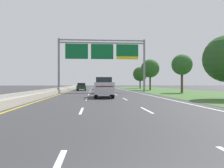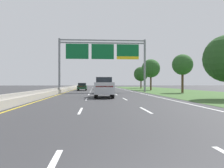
{
  "view_description": "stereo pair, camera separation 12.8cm",
  "coord_description": "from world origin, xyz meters",
  "px_view_note": "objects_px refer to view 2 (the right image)",
  "views": [
    {
      "loc": [
        -1.17,
        -2.31,
        1.55
      ],
      "look_at": [
        0.7,
        20.82,
        1.45
      ],
      "focal_mm": 36.51,
      "sensor_mm": 36.0,
      "label": 1
    },
    {
      "loc": [
        -1.05,
        -2.32,
        1.55
      ],
      "look_at": [
        0.7,
        20.82,
        1.45
      ],
      "focal_mm": 36.51,
      "sensor_mm": 36.0,
      "label": 2
    }
  ],
  "objects_px": {
    "car_blue_centre_lane_sedan": "(102,88)",
    "pickup_truck_silver": "(104,87)",
    "car_grey_centre_lane_sedan": "(99,86)",
    "roadside_tree_distant": "(141,74)",
    "overhead_sign_gantry": "(103,54)",
    "roadside_tree_far": "(151,68)",
    "car_darkgreen_left_lane_sedan": "(82,87)",
    "roadside_tree_mid": "(182,65)"
  },
  "relations": [
    {
      "from": "overhead_sign_gantry",
      "to": "car_darkgreen_left_lane_sedan",
      "type": "xyz_separation_m",
      "value": [
        -3.94,
        8.19,
        -5.69
      ]
    },
    {
      "from": "overhead_sign_gantry",
      "to": "car_darkgreen_left_lane_sedan",
      "type": "relative_size",
      "value": 3.42
    },
    {
      "from": "roadside_tree_mid",
      "to": "roadside_tree_far",
      "type": "bearing_deg",
      "value": 96.91
    },
    {
      "from": "car_blue_centre_lane_sedan",
      "to": "pickup_truck_silver",
      "type": "bearing_deg",
      "value": -179.9
    },
    {
      "from": "roadside_tree_mid",
      "to": "roadside_tree_far",
      "type": "relative_size",
      "value": 0.9
    },
    {
      "from": "roadside_tree_mid",
      "to": "roadside_tree_far",
      "type": "xyz_separation_m",
      "value": [
        -1.65,
        13.61,
        0.29
      ]
    },
    {
      "from": "pickup_truck_silver",
      "to": "roadside_tree_distant",
      "type": "relative_size",
      "value": 0.87
    },
    {
      "from": "overhead_sign_gantry",
      "to": "roadside_tree_distant",
      "type": "xyz_separation_m",
      "value": [
        12.02,
        26.19,
        -2.35
      ]
    },
    {
      "from": "pickup_truck_silver",
      "to": "roadside_tree_mid",
      "type": "xyz_separation_m",
      "value": [
        12.72,
        10.07,
        3.34
      ]
    },
    {
      "from": "overhead_sign_gantry",
      "to": "roadside_tree_distant",
      "type": "height_order",
      "value": "overhead_sign_gantry"
    },
    {
      "from": "pickup_truck_silver",
      "to": "roadside_tree_mid",
      "type": "bearing_deg",
      "value": -50.1
    },
    {
      "from": "car_blue_centre_lane_sedan",
      "to": "roadside_tree_mid",
      "type": "bearing_deg",
      "value": -86.57
    },
    {
      "from": "car_blue_centre_lane_sedan",
      "to": "car_grey_centre_lane_sedan",
      "type": "relative_size",
      "value": 0.99
    },
    {
      "from": "roadside_tree_distant",
      "to": "car_blue_centre_lane_sedan",
      "type": "bearing_deg",
      "value": -111.57
    },
    {
      "from": "overhead_sign_gantry",
      "to": "roadside_tree_distant",
      "type": "bearing_deg",
      "value": 65.34
    },
    {
      "from": "roadside_tree_mid",
      "to": "car_grey_centre_lane_sedan",
      "type": "bearing_deg",
      "value": 122.9
    },
    {
      "from": "pickup_truck_silver",
      "to": "car_blue_centre_lane_sedan",
      "type": "height_order",
      "value": "pickup_truck_silver"
    },
    {
      "from": "car_blue_centre_lane_sedan",
      "to": "roadside_tree_mid",
      "type": "xyz_separation_m",
      "value": [
        12.69,
        0.69,
        3.6
      ]
    },
    {
      "from": "roadside_tree_far",
      "to": "car_darkgreen_left_lane_sedan",
      "type": "bearing_deg",
      "value": -175.73
    },
    {
      "from": "car_blue_centre_lane_sedan",
      "to": "car_grey_centre_lane_sedan",
      "type": "bearing_deg",
      "value": 0.42
    },
    {
      "from": "car_darkgreen_left_lane_sedan",
      "to": "car_blue_centre_lane_sedan",
      "type": "xyz_separation_m",
      "value": [
        3.63,
        -13.2,
        0.0
      ]
    },
    {
      "from": "car_blue_centre_lane_sedan",
      "to": "roadside_tree_distant",
      "type": "distance_m",
      "value": 33.73
    },
    {
      "from": "pickup_truck_silver",
      "to": "roadside_tree_mid",
      "type": "height_order",
      "value": "roadside_tree_mid"
    },
    {
      "from": "car_darkgreen_left_lane_sedan",
      "to": "roadside_tree_far",
      "type": "xyz_separation_m",
      "value": [
        14.67,
        1.1,
        3.89
      ]
    },
    {
      "from": "car_blue_centre_lane_sedan",
      "to": "roadside_tree_far",
      "type": "bearing_deg",
      "value": -37.36
    },
    {
      "from": "roadside_tree_far",
      "to": "roadside_tree_distant",
      "type": "xyz_separation_m",
      "value": [
        1.3,
        16.91,
        -0.55
      ]
    },
    {
      "from": "car_blue_centre_lane_sedan",
      "to": "car_grey_centre_lane_sedan",
      "type": "height_order",
      "value": "same"
    },
    {
      "from": "car_grey_centre_lane_sedan",
      "to": "roadside_tree_mid",
      "type": "bearing_deg",
      "value": -146.04
    },
    {
      "from": "roadside_tree_mid",
      "to": "car_blue_centre_lane_sedan",
      "type": "bearing_deg",
      "value": -176.89
    },
    {
      "from": "car_blue_centre_lane_sedan",
      "to": "roadside_tree_distant",
      "type": "height_order",
      "value": "roadside_tree_distant"
    },
    {
      "from": "car_grey_centre_lane_sedan",
      "to": "roadside_tree_far",
      "type": "relative_size",
      "value": 0.66
    },
    {
      "from": "roadside_tree_distant",
      "to": "car_grey_centre_lane_sedan",
      "type": "bearing_deg",
      "value": -138.79
    },
    {
      "from": "car_darkgreen_left_lane_sedan",
      "to": "car_grey_centre_lane_sedan",
      "type": "height_order",
      "value": "same"
    },
    {
      "from": "overhead_sign_gantry",
      "to": "pickup_truck_silver",
      "type": "xyz_separation_m",
      "value": [
        -0.35,
        -14.39,
        -5.44
      ]
    },
    {
      "from": "pickup_truck_silver",
      "to": "car_darkgreen_left_lane_sedan",
      "type": "xyz_separation_m",
      "value": [
        -3.59,
        22.58,
        -0.26
      ]
    },
    {
      "from": "overhead_sign_gantry",
      "to": "roadside_tree_far",
      "type": "distance_m",
      "value": 14.3
    },
    {
      "from": "car_darkgreen_left_lane_sedan",
      "to": "roadside_tree_distant",
      "type": "bearing_deg",
      "value": -41.46
    },
    {
      "from": "overhead_sign_gantry",
      "to": "roadside_tree_far",
      "type": "xyz_separation_m",
      "value": [
        10.72,
        9.29,
        -1.81
      ]
    },
    {
      "from": "pickup_truck_silver",
      "to": "roadside_tree_distant",
      "type": "distance_m",
      "value": 42.54
    },
    {
      "from": "car_grey_centre_lane_sedan",
      "to": "roadside_tree_mid",
      "type": "xyz_separation_m",
      "value": [
        12.73,
        -19.68,
        3.6
      ]
    },
    {
      "from": "car_darkgreen_left_lane_sedan",
      "to": "car_grey_centre_lane_sedan",
      "type": "bearing_deg",
      "value": -26.5
    },
    {
      "from": "car_darkgreen_left_lane_sedan",
      "to": "car_blue_centre_lane_sedan",
      "type": "distance_m",
      "value": 13.69
    }
  ]
}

